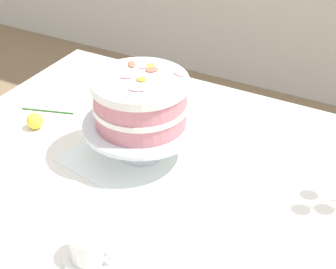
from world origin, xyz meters
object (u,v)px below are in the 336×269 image
object	(u,v)px
dining_table	(184,221)
cake_stand	(141,128)
layer_cake	(140,101)
fallen_rose	(35,121)
teacup	(90,248)

from	to	relation	value
dining_table	cake_stand	world-z (taller)	cake_stand
cake_stand	layer_cake	world-z (taller)	layer_cake
layer_cake	fallen_rose	size ratio (longest dim) A/B	1.56
layer_cake	fallen_rose	xyz separation A→B (m)	(-0.33, -0.03, -0.14)
cake_stand	fallen_rose	world-z (taller)	cake_stand
dining_table	layer_cake	size ratio (longest dim) A/B	5.96
dining_table	fallen_rose	world-z (taller)	fallen_rose
layer_cake	fallen_rose	bearing A→B (deg)	-174.98
cake_stand	teacup	bearing A→B (deg)	-75.66
dining_table	teacup	size ratio (longest dim) A/B	11.53
cake_stand	teacup	size ratio (longest dim) A/B	2.39
dining_table	layer_cake	world-z (taller)	layer_cake
dining_table	cake_stand	bearing A→B (deg)	154.16
fallen_rose	teacup	bearing A→B (deg)	-37.83
dining_table	teacup	xyz separation A→B (m)	(-0.07, -0.27, 0.12)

